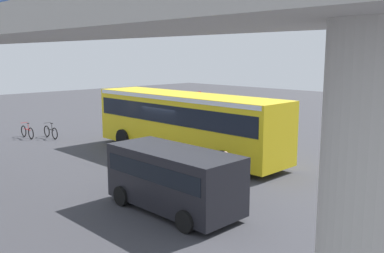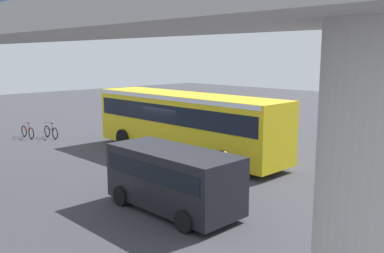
{
  "view_description": "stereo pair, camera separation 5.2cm",
  "coord_description": "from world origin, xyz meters",
  "px_view_note": "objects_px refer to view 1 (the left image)",
  "views": [
    {
      "loc": [
        -16.05,
        14.42,
        5.11
      ],
      "look_at": [
        -1.34,
        -0.06,
        1.6
      ],
      "focal_mm": 39.63,
      "sensor_mm": 36.0,
      "label": 1
    },
    {
      "loc": [
        -16.09,
        14.38,
        5.11
      ],
      "look_at": [
        -1.34,
        -0.06,
        1.6
      ],
      "focal_mm": 39.63,
      "sensor_mm": 36.0,
      "label": 2
    }
  ],
  "objects_px": {
    "parked_van": "(174,176)",
    "traffic_sign": "(197,106)",
    "bicycle_red": "(27,132)",
    "pedestrian": "(225,176)",
    "bicycle_black": "(51,132)",
    "city_bus": "(186,119)"
  },
  "relations": [
    {
      "from": "bicycle_black",
      "to": "traffic_sign",
      "type": "relative_size",
      "value": 0.63
    },
    {
      "from": "bicycle_red",
      "to": "bicycle_black",
      "type": "bearing_deg",
      "value": -136.32
    },
    {
      "from": "bicycle_black",
      "to": "bicycle_red",
      "type": "relative_size",
      "value": 1.0
    },
    {
      "from": "city_bus",
      "to": "bicycle_red",
      "type": "bearing_deg",
      "value": 20.85
    },
    {
      "from": "bicycle_black",
      "to": "pedestrian",
      "type": "height_order",
      "value": "pedestrian"
    },
    {
      "from": "pedestrian",
      "to": "traffic_sign",
      "type": "distance_m",
      "value": 12.42
    },
    {
      "from": "city_bus",
      "to": "parked_van",
      "type": "height_order",
      "value": "city_bus"
    },
    {
      "from": "city_bus",
      "to": "bicycle_black",
      "type": "distance_m",
      "value": 9.68
    },
    {
      "from": "pedestrian",
      "to": "traffic_sign",
      "type": "bearing_deg",
      "value": -40.75
    },
    {
      "from": "bicycle_black",
      "to": "traffic_sign",
      "type": "height_order",
      "value": "traffic_sign"
    },
    {
      "from": "city_bus",
      "to": "traffic_sign",
      "type": "bearing_deg",
      "value": -51.56
    },
    {
      "from": "parked_van",
      "to": "pedestrian",
      "type": "xyz_separation_m",
      "value": [
        -0.59,
        -1.9,
        -0.3
      ]
    },
    {
      "from": "parked_van",
      "to": "traffic_sign",
      "type": "xyz_separation_m",
      "value": [
        8.79,
        -9.98,
        0.71
      ]
    },
    {
      "from": "city_bus",
      "to": "traffic_sign",
      "type": "distance_m",
      "value": 5.45
    },
    {
      "from": "bicycle_red",
      "to": "pedestrian",
      "type": "bearing_deg",
      "value": -179.77
    },
    {
      "from": "parked_van",
      "to": "pedestrian",
      "type": "distance_m",
      "value": 2.01
    },
    {
      "from": "pedestrian",
      "to": "city_bus",
      "type": "bearing_deg",
      "value": -32.47
    },
    {
      "from": "city_bus",
      "to": "parked_van",
      "type": "relative_size",
      "value": 2.4
    },
    {
      "from": "parked_van",
      "to": "bicycle_black",
      "type": "height_order",
      "value": "parked_van"
    },
    {
      "from": "parked_van",
      "to": "bicycle_red",
      "type": "height_order",
      "value": "parked_van"
    },
    {
      "from": "bicycle_red",
      "to": "parked_van",
      "type": "bearing_deg",
      "value": 173.3
    },
    {
      "from": "traffic_sign",
      "to": "city_bus",
      "type": "bearing_deg",
      "value": 128.44
    }
  ]
}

